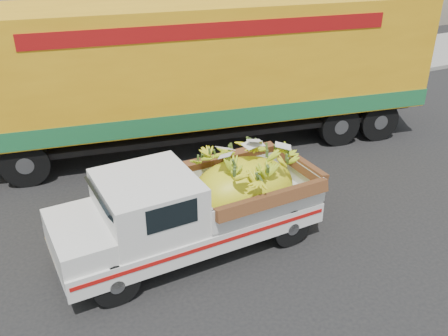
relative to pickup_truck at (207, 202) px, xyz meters
name	(u,v)px	position (x,y,z in m)	size (l,w,h in m)	color
ground	(193,227)	(-0.05, 0.63, -0.92)	(100.00, 100.00, 0.00)	black
curb	(115,122)	(-0.05, 6.63, -0.84)	(60.00, 0.25, 0.15)	gray
sidewalk	(98,101)	(-0.05, 8.73, -0.85)	(60.00, 4.00, 0.14)	gray
pickup_truck	(207,202)	(0.00, 0.00, 0.00)	(4.94, 1.97, 1.71)	black
semi_trailer	(204,69)	(1.82, 4.17, 1.20)	(12.08, 4.48, 3.80)	black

